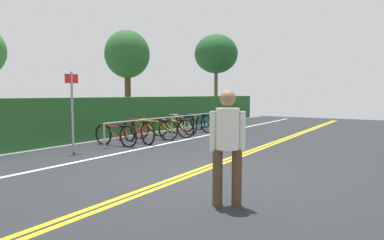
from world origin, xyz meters
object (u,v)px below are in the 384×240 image
bicycle_4 (181,125)px  bicycle_7 (214,121)px  bicycle_3 (172,128)px  tree_far_right (216,54)px  bicycle_2 (154,129)px  sign_post_near (72,104)px  tree_mid (127,55)px  bicycle_0 (116,135)px  pedestrian (227,140)px  bike_rack (184,120)px  bicycle_8 (228,120)px  bicycle_1 (138,131)px  bicycle_6 (209,122)px  bicycle_5 (198,123)px

bicycle_4 → bicycle_7: (2.64, -0.04, -0.04)m
bicycle_3 → tree_far_right: (9.16, 3.20, 3.77)m
bicycle_2 → sign_post_near: sign_post_near is taller
tree_mid → tree_far_right: (7.77, -0.31, 0.80)m
bicycle_0 → bicycle_2: size_ratio=0.94×
pedestrian → bicycle_7: bearing=29.8°
bike_rack → tree_mid: 4.40m
bike_rack → bicycle_4: size_ratio=4.70×
bicycle_8 → bike_rack: bearing=178.4°
bicycle_1 → bicycle_8: bearing=-0.4°
bike_rack → bicycle_1: bearing=-178.8°
pedestrian → sign_post_near: size_ratio=0.75×
sign_post_near → bicycle_1: bearing=-6.3°
bike_rack → bicycle_0: 3.55m
bike_rack → bicycle_2: 1.85m
bicycle_2 → bicycle_6: size_ratio=1.07×
bike_rack → bicycle_4: 0.25m
bike_rack → bicycle_4: bearing=95.0°
bike_rack → tree_far_right: 9.50m
tree_mid → bicycle_5: bearing=-83.5°
bicycle_6 → tree_mid: size_ratio=0.38×
bicycle_7 → tree_far_right: bearing=28.1°
bicycle_5 → sign_post_near: sign_post_near is taller
bicycle_6 → tree_mid: (-1.34, 3.48, 2.97)m
tree_mid → tree_far_right: bearing=-2.3°
bike_rack → sign_post_near: (-4.99, 0.20, 0.72)m
pedestrian → tree_mid: (7.09, 8.59, 2.39)m
bicycle_5 → bicycle_7: 1.75m
bicycle_3 → bicycle_5: bicycle_5 is taller
bicycle_3 → bicycle_4: bearing=15.3°
tree_mid → sign_post_near: bearing=-149.6°
sign_post_near → pedestrian: bearing=-106.7°
bicycle_4 → tree_far_right: 9.54m
tree_mid → bike_rack: bearing=-98.1°
bicycle_1 → pedestrian: pedestrian is taller
sign_post_near → bicycle_7: bearing=-0.7°
bike_rack → bicycle_6: bearing=-2.0°
bicycle_5 → tree_mid: (-0.40, 3.48, 2.94)m
pedestrian → tree_mid: bearing=50.5°
bicycle_5 → sign_post_near: size_ratio=0.85×
bike_rack → tree_far_right: size_ratio=1.53×
bicycle_8 → sign_post_near: size_ratio=0.75×
bicycle_1 → tree_far_right: bearing=16.1°
bicycle_0 → bicycle_4: bearing=0.7°
bike_rack → pedestrian: size_ratio=5.11×
bicycle_0 → bicycle_2: bearing=-3.0°
tree_far_right → bicycle_4: bearing=-160.3°
bicycle_7 → tree_far_right: tree_far_right is taller
bicycle_0 → bicycle_4: bicycle_4 is taller
pedestrian → tree_far_right: size_ratio=0.30×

